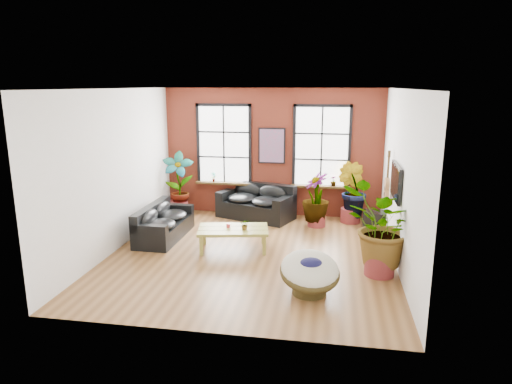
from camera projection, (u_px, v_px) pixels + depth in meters
room at (252, 174)px, 9.59m from camera, size 6.04×6.54×3.54m
sofa_back at (257, 203)px, 12.52m from camera, size 2.24×1.64×0.93m
sofa_left at (162, 223)px, 10.87m from camera, size 0.86×2.00×0.79m
coffee_table at (233, 231)px, 10.07m from camera, size 1.66×1.14×0.59m
papasan_chair at (310, 272)px, 7.93m from camera, size 1.30×1.30×0.79m
poster at (272, 146)px, 12.46m from camera, size 0.74×0.06×0.98m
tv_wall_unit at (393, 184)px, 9.59m from camera, size 0.13×1.86×1.20m
media_box at (375, 221)px, 11.48m from camera, size 0.64×0.56×0.48m
pot_back_left at (179, 208)px, 12.84m from camera, size 0.57×0.57×0.40m
pot_back_right at (350, 215)px, 12.14m from camera, size 0.60×0.60×0.38m
pot_right_wall at (379, 265)px, 8.76m from camera, size 0.68×0.68×0.42m
pot_mid at (317, 220)px, 11.80m from camera, size 0.59×0.59×0.33m
floor_plant_back_left at (178, 181)px, 12.65m from camera, size 0.95×0.73×1.63m
floor_plant_back_right at (352, 190)px, 12.01m from camera, size 1.02×0.99×1.44m
floor_plant_right_wall at (382, 227)px, 8.60m from camera, size 1.89×1.90×1.60m
floor_plant_mid at (316, 197)px, 11.68m from camera, size 0.93×0.93×1.26m
table_plant at (245, 225)px, 9.92m from camera, size 0.22×0.19×0.24m
sill_plant_left at (213, 177)px, 12.89m from camera, size 0.17×0.17×0.27m
sill_plant_right at (333, 181)px, 12.34m from camera, size 0.19×0.19×0.27m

